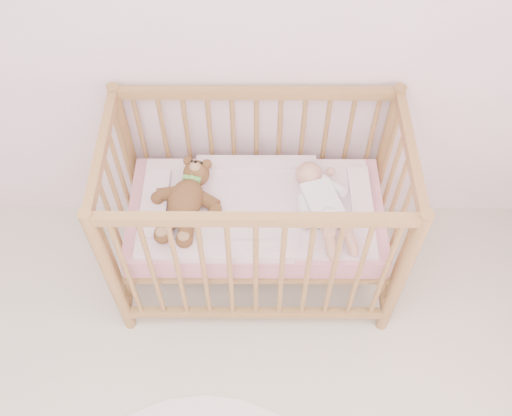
# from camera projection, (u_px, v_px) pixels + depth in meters

# --- Properties ---
(wall_back) EXTENTS (4.00, 0.02, 2.70)m
(wall_back) POSITION_uv_depth(u_px,v_px,m) (160.00, 12.00, 2.30)
(wall_back) COLOR white
(wall_back) RESTS_ON floor
(crib) EXTENTS (1.36, 0.76, 1.00)m
(crib) POSITION_uv_depth(u_px,v_px,m) (256.00, 214.00, 2.76)
(crib) COLOR #9C6842
(crib) RESTS_ON floor
(mattress) EXTENTS (1.22, 0.62, 0.13)m
(mattress) POSITION_uv_depth(u_px,v_px,m) (256.00, 216.00, 2.77)
(mattress) COLOR pink
(mattress) RESTS_ON crib
(blanket) EXTENTS (1.10, 0.58, 0.06)m
(blanket) POSITION_uv_depth(u_px,v_px,m) (256.00, 207.00, 2.71)
(blanket) COLOR #E8A0BA
(blanket) RESTS_ON mattress
(baby) EXTENTS (0.43, 0.62, 0.14)m
(baby) POSITION_uv_depth(u_px,v_px,m) (321.00, 201.00, 2.64)
(baby) COLOR white
(baby) RESTS_ON blanket
(teddy_bear) EXTENTS (0.46, 0.57, 0.14)m
(teddy_bear) POSITION_uv_depth(u_px,v_px,m) (185.00, 199.00, 2.63)
(teddy_bear) COLOR brown
(teddy_bear) RESTS_ON blanket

